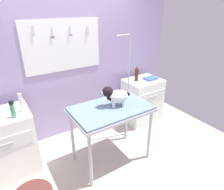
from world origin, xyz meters
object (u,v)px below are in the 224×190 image
at_px(grooming_table, 111,113).
at_px(grooming_arm, 128,93).
at_px(dog, 115,95).
at_px(counter_left, 3,145).
at_px(soda_bottle, 137,74).
at_px(cabinet_right, 142,100).

bearing_deg(grooming_table, grooming_arm, 33.10).
relative_size(grooming_arm, dog, 4.51).
bearing_deg(counter_left, soda_bottle, 2.37).
bearing_deg(dog, soda_bottle, 35.50).
bearing_deg(grooming_arm, cabinet_right, 24.21).
bearing_deg(counter_left, grooming_arm, -6.11).
distance_m(grooming_table, counter_left, 1.50).
distance_m(grooming_arm, cabinet_right, 0.74).
bearing_deg(counter_left, cabinet_right, 1.17).
xyz_separation_m(grooming_table, cabinet_right, (1.12, 0.62, -0.37)).
distance_m(counter_left, soda_bottle, 2.39).
distance_m(grooming_table, soda_bottle, 1.20).
xyz_separation_m(grooming_arm, soda_bottle, (0.43, 0.30, 0.16)).
height_order(grooming_arm, counter_left, grooming_arm).
bearing_deg(soda_bottle, grooming_arm, -144.83).
height_order(grooming_arm, dog, grooming_arm).
bearing_deg(soda_bottle, dog, -144.50).
distance_m(dog, soda_bottle, 1.12).
bearing_deg(cabinet_right, soda_bottle, 161.87).
bearing_deg(grooming_arm, soda_bottle, 35.17).
xyz_separation_m(grooming_arm, counter_left, (-1.90, 0.20, -0.38)).
relative_size(grooming_arm, counter_left, 1.96).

